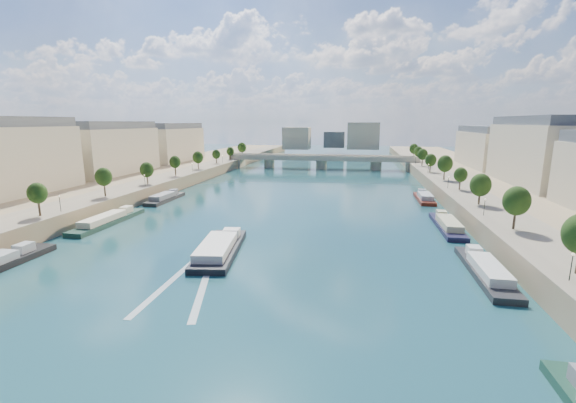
% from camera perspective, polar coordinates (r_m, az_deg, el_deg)
% --- Properties ---
extents(ground, '(700.00, 700.00, 0.00)m').
position_cam_1_polar(ground, '(118.94, -0.49, -1.68)').
color(ground, '#0C3338').
rests_on(ground, ground).
extents(quay_left, '(44.00, 520.00, 5.00)m').
position_cam_1_polar(quay_left, '(149.50, -28.72, 0.62)').
color(quay_left, '#9E8460').
rests_on(quay_left, ground).
extents(quay_right, '(44.00, 520.00, 5.00)m').
position_cam_1_polar(quay_right, '(126.67, 33.45, -1.67)').
color(quay_right, '#9E8460').
rests_on(quay_right, ground).
extents(pave_left, '(14.00, 520.00, 0.10)m').
position_cam_1_polar(pave_left, '(140.13, -24.04, 1.45)').
color(pave_left, gray).
rests_on(pave_left, quay_left).
extents(pave_right, '(14.00, 520.00, 0.10)m').
position_cam_1_polar(pave_right, '(121.02, 27.06, -0.30)').
color(pave_right, gray).
rests_on(pave_right, quay_right).
extents(trees_left, '(4.80, 268.80, 8.26)m').
position_cam_1_polar(trees_left, '(139.89, -23.09, 3.77)').
color(trees_left, '#382B1E').
rests_on(trees_left, ground).
extents(trees_right, '(4.80, 268.80, 8.26)m').
position_cam_1_polar(trees_right, '(129.10, 25.20, 3.00)').
color(trees_right, '#382B1E').
rests_on(trees_right, ground).
extents(lamps_left, '(0.36, 200.36, 4.28)m').
position_cam_1_polar(lamps_left, '(129.07, -24.97, 1.80)').
color(lamps_left, black).
rests_on(lamps_left, ground).
extents(lamps_right, '(0.36, 200.36, 4.28)m').
position_cam_1_polar(lamps_right, '(124.08, 24.54, 1.48)').
color(lamps_right, black).
rests_on(lamps_right, ground).
extents(buildings_left, '(16.00, 226.00, 23.20)m').
position_cam_1_polar(buildings_left, '(165.30, -30.12, 6.30)').
color(buildings_left, beige).
rests_on(buildings_left, ground).
extents(skyline, '(79.00, 42.00, 22.00)m').
position_cam_1_polar(skyline, '(333.89, 7.29, 9.43)').
color(skyline, beige).
rests_on(skyline, ground).
extents(bridge, '(112.00, 12.00, 8.15)m').
position_cam_1_polar(bridge, '(231.97, 4.97, 6.13)').
color(bridge, '#C1B79E').
rests_on(bridge, ground).
extents(tour_barge, '(11.12, 26.89, 3.66)m').
position_cam_1_polar(tour_barge, '(84.30, -10.12, -6.88)').
color(tour_barge, black).
rests_on(tour_barge, ground).
extents(wake, '(11.29, 26.02, 0.04)m').
position_cam_1_polar(wake, '(70.34, -14.90, -11.77)').
color(wake, silver).
rests_on(wake, ground).
extents(moored_barges_left, '(5.00, 152.27, 3.60)m').
position_cam_1_polar(moored_barges_left, '(93.49, -36.86, -7.32)').
color(moored_barges_left, '#1B1B3C').
rests_on(moored_barges_left, ground).
extents(moored_barges_right, '(5.00, 164.93, 3.60)m').
position_cam_1_polar(moored_barges_right, '(76.98, 27.96, -10.04)').
color(moored_barges_right, black).
rests_on(moored_barges_right, ground).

